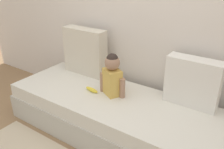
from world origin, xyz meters
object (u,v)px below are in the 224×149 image
(couch, at_px, (115,116))
(throw_pillow_right, at_px, (192,82))
(throw_pillow_left, at_px, (85,51))
(banana, at_px, (92,90))
(toddler, at_px, (112,75))

(couch, relative_size, throw_pillow_right, 4.78)
(couch, distance_m, throw_pillow_right, 0.84)
(couch, height_order, throw_pillow_left, throw_pillow_left)
(couch, bearing_deg, banana, -176.07)
(throw_pillow_right, height_order, toddler, throw_pillow_right)
(throw_pillow_left, bearing_deg, banana, -43.08)
(throw_pillow_left, xyz_separation_m, banana, (0.36, -0.34, -0.25))
(throw_pillow_left, distance_m, throw_pillow_right, 1.28)
(banana, bearing_deg, throw_pillow_left, 136.92)
(couch, distance_m, throw_pillow_left, 0.86)
(throw_pillow_left, bearing_deg, toddler, -24.54)
(couch, distance_m, banana, 0.36)
(throw_pillow_left, height_order, toddler, throw_pillow_left)
(throw_pillow_left, height_order, throw_pillow_right, throw_pillow_left)
(throw_pillow_right, bearing_deg, throw_pillow_left, 180.00)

